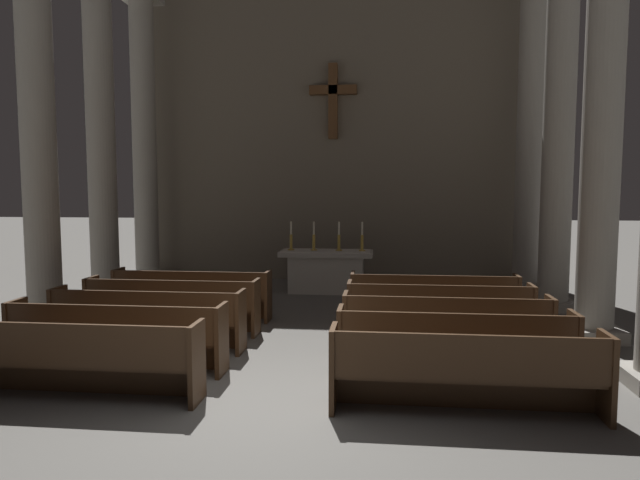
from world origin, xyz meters
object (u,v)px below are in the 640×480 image
at_px(pew_left_row_2, 116,337).
at_px(pew_right_row_4, 439,312).
at_px(column_left_fourth, 145,145).
at_px(column_right_fourth, 529,142).
at_px(pew_left_row_5, 192,295).
at_px(candlestick_outer_left, 291,241).
at_px(column_right_second, 603,119).
at_px(pew_left_row_3, 147,319).
at_px(candlestick_inner_left, 314,241).
at_px(candlestick_outer_right, 362,242).
at_px(pew_left_row_4, 172,306).
at_px(column_right_third, 559,133).
at_px(column_left_third, 101,137).
at_px(pew_right_row_1, 467,373).
at_px(pew_right_row_5, 433,300).
at_px(pew_right_row_3, 446,327).
at_px(pew_left_row_1, 76,359).
at_px(column_left_second, 38,126).
at_px(pew_right_row_2, 455,347).
at_px(candlestick_inner_right, 339,241).
at_px(altar, 326,270).

bearing_deg(pew_left_row_2, pew_right_row_4, 24.62).
distance_m(column_left_fourth, column_right_fourth, 9.64).
bearing_deg(pew_left_row_5, column_left_fourth, 122.78).
bearing_deg(candlestick_outer_left, column_right_second, -33.38).
xyz_separation_m(pew_left_row_3, candlestick_inner_left, (1.96, 5.17, 0.75)).
height_order(pew_left_row_2, candlestick_outer_right, candlestick_outer_right).
bearing_deg(candlestick_inner_left, pew_right_row_4, -58.26).
bearing_deg(pew_left_row_3, pew_left_row_4, 90.00).
relative_size(pew_right_row_4, column_right_second, 0.41).
bearing_deg(pew_left_row_2, column_right_third, 34.01).
distance_m(column_right_second, column_left_third, 9.91).
bearing_deg(column_right_fourth, candlestick_outer_left, -171.17).
relative_size(pew_right_row_1, column_left_fourth, 0.41).
relative_size(pew_left_row_3, pew_left_row_4, 1.00).
bearing_deg(candlestick_outer_right, column_right_fourth, 12.51).
bearing_deg(column_right_second, column_left_third, 166.53).
xyz_separation_m(pew_right_row_5, column_right_fourth, (2.56, 3.98, 3.12)).
distance_m(pew_left_row_3, pew_right_row_3, 4.51).
bearing_deg(pew_left_row_4, pew_left_row_1, -90.00).
bearing_deg(column_left_second, pew_left_row_5, 13.92).
bearing_deg(column_right_fourth, pew_right_row_2, -109.89).
distance_m(pew_left_row_4, column_right_third, 8.19).
height_order(pew_right_row_1, candlestick_inner_right, candlestick_inner_right).
relative_size(pew_left_row_3, column_left_fourth, 0.41).
xyz_separation_m(column_left_third, candlestick_outer_right, (5.67, 1.43, -2.37)).
bearing_deg(column_left_second, column_right_second, 0.00).
xyz_separation_m(pew_left_row_4, column_right_second, (7.08, 0.40, 3.12)).
height_order(pew_left_row_3, column_left_third, column_left_third).
bearing_deg(column_left_second, pew_right_row_4, -3.22).
distance_m(pew_left_row_1, candlestick_outer_right, 7.91).
xyz_separation_m(pew_right_row_2, pew_right_row_3, (0.00, 1.03, 0.00)).
height_order(pew_right_row_3, column_right_third, column_right_third).
distance_m(pew_right_row_1, pew_right_row_5, 4.14).
distance_m(column_right_second, candlestick_inner_left, 6.77).
relative_size(pew_right_row_5, altar, 1.36).
height_order(pew_left_row_4, candlestick_inner_left, candlestick_inner_left).
relative_size(pew_right_row_4, column_left_second, 0.41).
height_order(column_right_third, column_left_fourth, same).
distance_m(pew_left_row_5, column_right_third, 7.91).
xyz_separation_m(pew_right_row_1, pew_right_row_5, (0.00, 4.14, 0.00)).
height_order(pew_right_row_3, column_right_fourth, column_right_fourth).
bearing_deg(pew_right_row_3, pew_right_row_1, -90.00).
height_order(pew_right_row_3, altar, altar).
bearing_deg(candlestick_inner_left, altar, 0.00).
xyz_separation_m(pew_right_row_1, column_left_fourth, (-7.08, 8.12, 3.12)).
height_order(pew_right_row_4, column_left_third, column_left_third).
height_order(column_left_fourth, altar, column_left_fourth).
relative_size(pew_left_row_4, candlestick_outer_left, 4.34).
bearing_deg(column_left_second, candlestick_inner_right, 36.11).
height_order(pew_left_row_1, pew_right_row_3, same).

